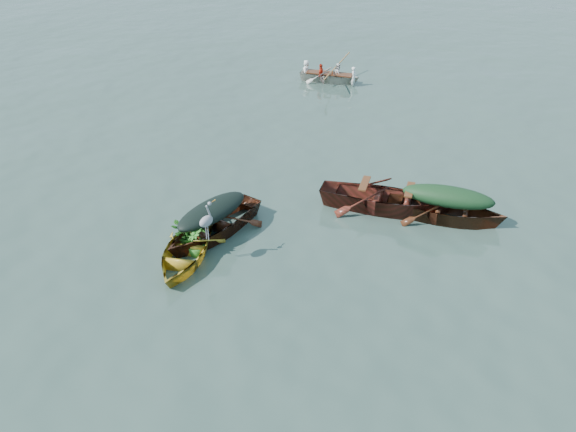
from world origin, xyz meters
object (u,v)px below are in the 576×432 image
at_px(dark_covered_boat, 214,235).
at_px(heron, 207,227).
at_px(yellow_dinghy, 186,259).
at_px(rowed_boat, 329,82).
at_px(green_tarp_boat, 444,220).
at_px(open_wooden_boat, 384,211).

bearing_deg(dark_covered_boat, heron, -52.22).
relative_size(yellow_dinghy, rowed_boat, 0.90).
bearing_deg(rowed_boat, dark_covered_boat, -177.68).
height_order(rowed_boat, heron, heron).
height_order(dark_covered_boat, rowed_boat, dark_covered_boat).
relative_size(green_tarp_boat, heron, 4.54).
relative_size(yellow_dinghy, open_wooden_boat, 0.68).
xyz_separation_m(yellow_dinghy, green_tarp_boat, (4.45, 4.94, 0.00)).
bearing_deg(open_wooden_boat, rowed_boat, 21.34).
bearing_deg(open_wooden_boat, dark_covered_boat, 122.23).
distance_m(green_tarp_boat, open_wooden_boat, 1.56).
bearing_deg(heron, open_wooden_boat, 37.35).
relative_size(green_tarp_boat, open_wooden_boat, 0.86).
distance_m(dark_covered_boat, rowed_boat, 12.67).
height_order(yellow_dinghy, green_tarp_boat, green_tarp_boat).
height_order(yellow_dinghy, dark_covered_boat, dark_covered_boat).
relative_size(open_wooden_boat, heron, 5.28).
bearing_deg(green_tarp_boat, rowed_boat, 30.00).
height_order(dark_covered_boat, heron, heron).
distance_m(open_wooden_boat, rowed_boat, 10.98).
distance_m(dark_covered_boat, green_tarp_boat, 5.93).
relative_size(dark_covered_boat, open_wooden_boat, 0.82).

